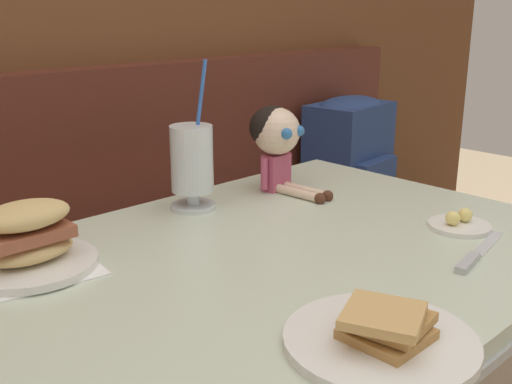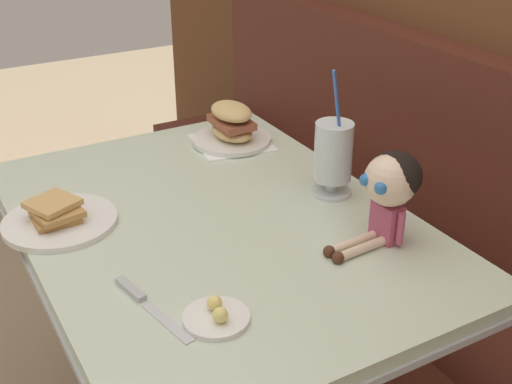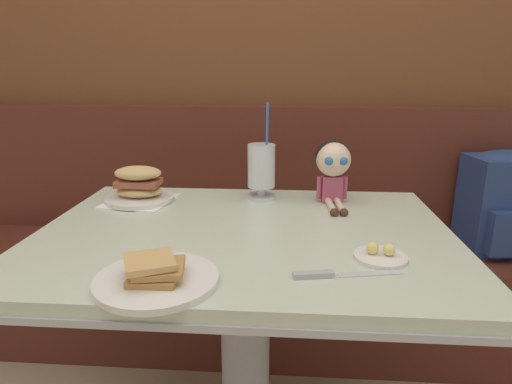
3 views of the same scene
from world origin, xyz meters
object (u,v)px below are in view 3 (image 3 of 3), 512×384
object	(u,v)px
butter_knife	(329,274)
backpack	(506,200)
milkshake_glass	(261,169)
seated_doll	(333,163)
toast_plate	(156,277)
butter_saucer	(380,255)
sandwich_plate	(139,187)

from	to	relation	value
butter_knife	backpack	bearing A→B (deg)	48.23
milkshake_glass	seated_doll	size ratio (longest dim) A/B	1.42
toast_plate	butter_knife	world-z (taller)	toast_plate
toast_plate	butter_saucer	world-z (taller)	toast_plate
milkshake_glass	backpack	distance (m)	1.01
milkshake_glass	sandwich_plate	distance (m)	0.40
milkshake_glass	seated_doll	world-z (taller)	milkshake_glass
sandwich_plate	backpack	xyz separation A→B (m)	(1.33, 0.37, -0.13)
toast_plate	backpack	xyz separation A→B (m)	(1.11, 0.91, -0.10)
seated_doll	backpack	distance (m)	0.81
milkshake_glass	seated_doll	bearing A→B (deg)	-5.81
butter_saucer	seated_doll	bearing A→B (deg)	99.05
butter_knife	toast_plate	bearing A→B (deg)	-170.93
butter_knife	seated_doll	world-z (taller)	seated_doll
seated_doll	backpack	world-z (taller)	seated_doll
toast_plate	seated_doll	world-z (taller)	seated_doll
milkshake_glass	backpack	bearing A→B (deg)	18.01
butter_saucer	backpack	world-z (taller)	backpack
toast_plate	sandwich_plate	distance (m)	0.59
toast_plate	milkshake_glass	bearing A→B (deg)	74.03
toast_plate	sandwich_plate	xyz separation A→B (m)	(-0.22, 0.54, 0.03)
sandwich_plate	butter_knife	xyz separation A→B (m)	(0.57, -0.49, -0.04)
milkshake_glass	toast_plate	bearing A→B (deg)	-105.97
sandwich_plate	seated_doll	bearing A→B (deg)	3.64
seated_doll	milkshake_glass	bearing A→B (deg)	174.19
toast_plate	butter_saucer	size ratio (longest dim) A/B	2.08
toast_plate	butter_saucer	bearing A→B (deg)	17.69
sandwich_plate	butter_knife	distance (m)	0.75
butter_saucer	seated_doll	size ratio (longest dim) A/B	0.54
butter_saucer	seated_doll	distance (m)	0.45
butter_saucer	backpack	bearing A→B (deg)	49.86
milkshake_glass	backpack	size ratio (longest dim) A/B	0.78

